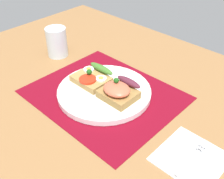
{
  "coord_description": "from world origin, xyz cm",
  "views": [
    {
      "loc": [
        44.32,
        -43.37,
        47.39
      ],
      "look_at": [
        3.0,
        0.0,
        3.37
      ],
      "focal_mm": 44.26,
      "sensor_mm": 36.0,
      "label": 1
    }
  ],
  "objects_px": {
    "sandwich_egg_tomato": "(93,77)",
    "napkin": "(191,158)",
    "plate": "(104,92)",
    "fork": "(194,156)",
    "sandwich_salmon": "(118,91)",
    "drinking_glass": "(57,42)"
  },
  "relations": [
    {
      "from": "plate",
      "to": "fork",
      "type": "bearing_deg",
      "value": -5.34
    },
    {
      "from": "drinking_glass",
      "to": "sandwich_egg_tomato",
      "type": "bearing_deg",
      "value": -11.65
    },
    {
      "from": "sandwich_egg_tomato",
      "to": "napkin",
      "type": "height_order",
      "value": "sandwich_egg_tomato"
    },
    {
      "from": "plate",
      "to": "sandwich_egg_tomato",
      "type": "xyz_separation_m",
      "value": [
        -0.05,
        0.01,
        0.02
      ]
    },
    {
      "from": "sandwich_salmon",
      "to": "napkin",
      "type": "distance_m",
      "value": 0.25
    },
    {
      "from": "sandwich_salmon",
      "to": "fork",
      "type": "xyz_separation_m",
      "value": [
        0.25,
        -0.03,
        -0.03
      ]
    },
    {
      "from": "sandwich_salmon",
      "to": "plate",
      "type": "bearing_deg",
      "value": -179.82
    },
    {
      "from": "drinking_glass",
      "to": "sandwich_salmon",
      "type": "bearing_deg",
      "value": -8.91
    },
    {
      "from": "plate",
      "to": "napkin",
      "type": "height_order",
      "value": "plate"
    },
    {
      "from": "plate",
      "to": "fork",
      "type": "distance_m",
      "value": 0.3
    },
    {
      "from": "fork",
      "to": "drinking_glass",
      "type": "distance_m",
      "value": 0.59
    },
    {
      "from": "napkin",
      "to": "fork",
      "type": "bearing_deg",
      "value": 45.89
    },
    {
      "from": "drinking_glass",
      "to": "fork",
      "type": "bearing_deg",
      "value": -7.9
    },
    {
      "from": "sandwich_egg_tomato",
      "to": "napkin",
      "type": "xyz_separation_m",
      "value": [
        0.35,
        -0.04,
        -0.03
      ]
    },
    {
      "from": "plate",
      "to": "fork",
      "type": "xyz_separation_m",
      "value": [
        0.3,
        -0.03,
        -0.0
      ]
    },
    {
      "from": "napkin",
      "to": "fork",
      "type": "relative_size",
      "value": 1.06
    },
    {
      "from": "sandwich_egg_tomato",
      "to": "sandwich_salmon",
      "type": "xyz_separation_m",
      "value": [
        0.11,
        -0.01,
        0.01
      ]
    },
    {
      "from": "plate",
      "to": "napkin",
      "type": "xyz_separation_m",
      "value": [
        0.3,
        -0.03,
        -0.01
      ]
    },
    {
      "from": "fork",
      "to": "plate",
      "type": "bearing_deg",
      "value": 174.66
    },
    {
      "from": "sandwich_salmon",
      "to": "drinking_glass",
      "type": "bearing_deg",
      "value": 171.09
    },
    {
      "from": "sandwich_egg_tomato",
      "to": "sandwich_salmon",
      "type": "bearing_deg",
      "value": -2.96
    },
    {
      "from": "plate",
      "to": "sandwich_egg_tomato",
      "type": "distance_m",
      "value": 0.06
    }
  ]
}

